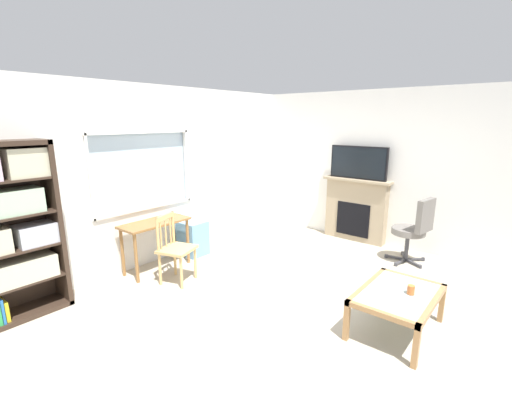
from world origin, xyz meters
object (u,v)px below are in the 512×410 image
object	(u,v)px
plastic_drawer_unit	(193,238)
office_chair	(415,227)
bookshelf	(10,227)
fireplace	(356,209)
desk_under_window	(155,230)
wooden_chair	(175,248)
sippy_cup	(411,290)
tv	(358,163)
coffee_table	(398,297)

from	to	relation	value
plastic_drawer_unit	office_chair	bearing A→B (deg)	-57.05
bookshelf	fireplace	distance (m)	5.00
desk_under_window	wooden_chair	xyz separation A→B (m)	(-0.08, -0.52, -0.12)
sippy_cup	desk_under_window	bearing A→B (deg)	101.38
tv	fireplace	bearing A→B (deg)	0.00
fireplace	sippy_cup	distance (m)	2.84
fireplace	tv	world-z (taller)	tv
desk_under_window	wooden_chair	bearing A→B (deg)	-98.66
plastic_drawer_unit	coffee_table	size ratio (longest dim) A/B	0.55
bookshelf	desk_under_window	world-z (taller)	bookshelf
desk_under_window	fireplace	world-z (taller)	fireplace
fireplace	office_chair	xyz separation A→B (m)	(-0.47, -1.12, 0.00)
tv	coffee_table	world-z (taller)	tv
sippy_cup	plastic_drawer_unit	bearing A→B (deg)	89.04
bookshelf	tv	size ratio (longest dim) A/B	1.90
bookshelf	plastic_drawer_unit	world-z (taller)	bookshelf
tv	office_chair	distance (m)	1.46
sippy_cup	office_chair	bearing A→B (deg)	14.92
desk_under_window	wooden_chair	distance (m)	0.54
coffee_table	fireplace	bearing A→B (deg)	32.44
fireplace	office_chair	bearing A→B (deg)	-112.83
bookshelf	tv	world-z (taller)	bookshelf
desk_under_window	office_chair	distance (m)	3.73
plastic_drawer_unit	office_chair	distance (m)	3.35
bookshelf	desk_under_window	distance (m)	1.72
plastic_drawer_unit	tv	bearing A→B (deg)	-36.57
fireplace	coffee_table	bearing A→B (deg)	-147.56
wooden_chair	fireplace	size ratio (longest dim) A/B	0.77
bookshelf	wooden_chair	distance (m)	1.79
wooden_chair	tv	xyz separation A→B (m)	(3.05, -1.12, 0.91)
desk_under_window	coffee_table	xyz separation A→B (m)	(0.61, -3.14, -0.22)
office_chair	plastic_drawer_unit	bearing A→B (deg)	122.95
desk_under_window	plastic_drawer_unit	xyz separation A→B (m)	(0.71, 0.05, -0.32)
desk_under_window	wooden_chair	size ratio (longest dim) A/B	1.07
tv	office_chair	xyz separation A→B (m)	(-0.45, -1.12, -0.82)
wooden_chair	tv	distance (m)	3.38
bookshelf	office_chair	world-z (taller)	bookshelf
fireplace	sippy_cup	size ratio (longest dim) A/B	12.98
fireplace	coffee_table	distance (m)	2.83
desk_under_window	fireplace	bearing A→B (deg)	-28.59
plastic_drawer_unit	wooden_chair	bearing A→B (deg)	-144.30
desk_under_window	plastic_drawer_unit	world-z (taller)	desk_under_window
fireplace	tv	bearing A→B (deg)	180.00
bookshelf	office_chair	size ratio (longest dim) A/B	1.89
coffee_table	wooden_chair	bearing A→B (deg)	104.77
office_chair	coffee_table	xyz separation A→B (m)	(-1.91, -0.39, -0.19)
wooden_chair	coffee_table	bearing A→B (deg)	-75.23
tv	wooden_chair	bearing A→B (deg)	159.93
desk_under_window	sippy_cup	world-z (taller)	desk_under_window
plastic_drawer_unit	office_chair	world-z (taller)	office_chair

